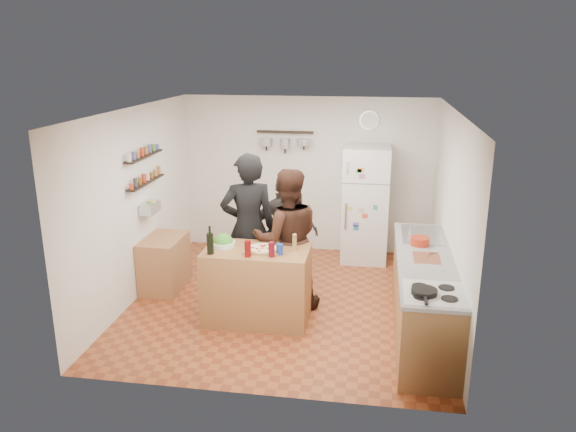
% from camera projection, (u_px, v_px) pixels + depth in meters
% --- Properties ---
extents(room_shell, '(4.20, 4.20, 4.20)m').
position_uv_depth(room_shell, '(291.00, 203.00, 7.41)').
color(room_shell, brown).
rests_on(room_shell, ground).
extents(prep_island, '(1.25, 0.72, 0.91)m').
position_uv_depth(prep_island, '(257.00, 285.00, 6.80)').
color(prep_island, '#965E37').
rests_on(prep_island, floor).
extents(pizza_board, '(0.42, 0.34, 0.02)m').
position_uv_depth(pizza_board, '(263.00, 250.00, 6.63)').
color(pizza_board, brown).
rests_on(pizza_board, prep_island).
extents(pizza, '(0.34, 0.34, 0.02)m').
position_uv_depth(pizza, '(263.00, 248.00, 6.63)').
color(pizza, beige).
rests_on(pizza, pizza_board).
extents(salad_bowl, '(0.29, 0.29, 0.06)m').
position_uv_depth(salad_bowl, '(223.00, 244.00, 6.77)').
color(salad_bowl, silver).
rests_on(salad_bowl, prep_island).
extents(wine_bottle, '(0.08, 0.08, 0.25)m').
position_uv_depth(wine_bottle, '(210.00, 244.00, 6.50)').
color(wine_bottle, black).
rests_on(wine_bottle, prep_island).
extents(wine_glass_near, '(0.08, 0.08, 0.18)m').
position_uv_depth(wine_glass_near, '(248.00, 249.00, 6.42)').
color(wine_glass_near, '#5A0708').
rests_on(wine_glass_near, prep_island).
extents(wine_glass_far, '(0.07, 0.07, 0.17)m').
position_uv_depth(wine_glass_far, '(272.00, 249.00, 6.42)').
color(wine_glass_far, '#580710').
rests_on(wine_glass_far, prep_island).
extents(pepper_mill, '(0.05, 0.05, 0.17)m').
position_uv_depth(pepper_mill, '(295.00, 244.00, 6.62)').
color(pepper_mill, olive).
rests_on(pepper_mill, prep_island).
extents(salt_canister, '(0.08, 0.08, 0.13)m').
position_uv_depth(salt_canister, '(280.00, 249.00, 6.49)').
color(salt_canister, navy).
rests_on(salt_canister, prep_island).
extents(person_left, '(0.83, 0.68, 1.97)m').
position_uv_depth(person_left, '(248.00, 228.00, 7.24)').
color(person_left, black).
rests_on(person_left, floor).
extents(person_center, '(1.03, 0.89, 1.81)m').
position_uv_depth(person_center, '(287.00, 239.00, 7.06)').
color(person_center, black).
rests_on(person_center, floor).
extents(person_back, '(0.93, 0.40, 1.57)m').
position_uv_depth(person_back, '(285.00, 232.00, 7.71)').
color(person_back, '#2E2A29').
rests_on(person_back, floor).
extents(counter_run, '(0.63, 2.63, 0.90)m').
position_uv_depth(counter_run, '(424.00, 296.00, 6.50)').
color(counter_run, '#9E7042').
rests_on(counter_run, floor).
extents(stove_top, '(0.60, 0.62, 0.02)m').
position_uv_depth(stove_top, '(434.00, 294.00, 5.47)').
color(stove_top, white).
rests_on(stove_top, counter_run).
extents(skillet, '(0.25, 0.25, 0.05)m').
position_uv_depth(skillet, '(424.00, 292.00, 5.43)').
color(skillet, black).
rests_on(skillet, stove_top).
extents(sink, '(0.50, 0.80, 0.03)m').
position_uv_depth(sink, '(422.00, 235.00, 7.17)').
color(sink, silver).
rests_on(sink, counter_run).
extents(cutting_board, '(0.30, 0.40, 0.02)m').
position_uv_depth(cutting_board, '(427.00, 259.00, 6.38)').
color(cutting_board, brown).
rests_on(cutting_board, counter_run).
extents(red_bowl, '(0.23, 0.23, 0.10)m').
position_uv_depth(red_bowl, '(420.00, 241.00, 6.78)').
color(red_bowl, '#A82813').
rests_on(red_bowl, counter_run).
extents(fridge, '(0.70, 0.68, 1.80)m').
position_uv_depth(fridge, '(365.00, 204.00, 8.66)').
color(fridge, white).
rests_on(fridge, floor).
extents(wall_clock, '(0.30, 0.03, 0.30)m').
position_uv_depth(wall_clock, '(369.00, 120.00, 8.61)').
color(wall_clock, silver).
rests_on(wall_clock, back_wall).
extents(spice_shelf_lower, '(0.12, 1.00, 0.02)m').
position_uv_depth(spice_shelf_lower, '(146.00, 182.00, 7.45)').
color(spice_shelf_lower, black).
rests_on(spice_shelf_lower, left_wall).
extents(spice_shelf_upper, '(0.12, 1.00, 0.02)m').
position_uv_depth(spice_shelf_upper, '(144.00, 156.00, 7.36)').
color(spice_shelf_upper, black).
rests_on(spice_shelf_upper, left_wall).
extents(produce_basket, '(0.18, 0.35, 0.14)m').
position_uv_depth(produce_basket, '(150.00, 208.00, 7.55)').
color(produce_basket, silver).
rests_on(produce_basket, left_wall).
extents(side_table, '(0.50, 0.80, 0.73)m').
position_uv_depth(side_table, '(165.00, 263.00, 7.74)').
color(side_table, '#AB7048').
rests_on(side_table, floor).
extents(pot_rack, '(0.90, 0.04, 0.04)m').
position_uv_depth(pot_rack, '(285.00, 132.00, 8.79)').
color(pot_rack, black).
rests_on(pot_rack, back_wall).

